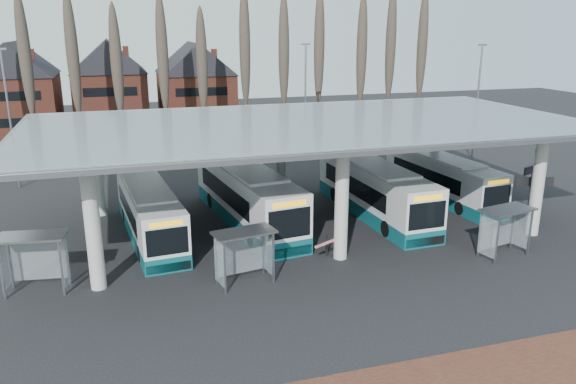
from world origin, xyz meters
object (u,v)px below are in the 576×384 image
object	(u,v)px
bus_1	(247,196)
bus_3	(441,179)
bus_0	(149,213)
shelter_0	(34,250)
shelter_2	(504,221)
bus_2	(374,191)
shelter_1	(243,245)

from	to	relation	value
bus_1	bus_3	world-z (taller)	bus_1
bus_0	shelter_0	bearing A→B (deg)	-139.57
bus_0	shelter_2	world-z (taller)	bus_0
shelter_2	bus_0	bearing A→B (deg)	143.19
bus_0	shelter_0	distance (m)	7.71
bus_1	bus_2	world-z (taller)	bus_1
bus_2	bus_3	distance (m)	6.30
shelter_2	shelter_0	bearing A→B (deg)	161.63
bus_1	shelter_0	xyz separation A→B (m)	(-11.25, -6.38, 0.33)
shelter_1	bus_3	bearing A→B (deg)	18.98
shelter_1	shelter_2	distance (m)	13.70
bus_1	shelter_1	bearing A→B (deg)	-111.21
bus_1	bus_2	xyz separation A→B (m)	(8.08, -0.96, -0.07)
shelter_1	shelter_2	size ratio (longest dim) A/B	0.99
bus_1	shelter_1	distance (m)	8.64
bus_3	bus_0	bearing A→B (deg)	-179.78
bus_3	shelter_0	bearing A→B (deg)	-168.80
bus_1	bus_2	bearing A→B (deg)	-13.97
shelter_1	bus_2	bearing A→B (deg)	25.36
bus_0	bus_1	size ratio (longest dim) A/B	0.86
shelter_0	shelter_1	size ratio (longest dim) A/B	1.03
shelter_0	shelter_1	world-z (taller)	shelter_0
shelter_0	shelter_2	bearing A→B (deg)	1.40
shelter_1	bus_1	bearing A→B (deg)	65.24
bus_0	bus_2	world-z (taller)	bus_2
bus_3	shelter_0	xyz separation A→B (m)	(-25.35, -7.24, 0.56)
bus_3	shelter_2	bearing A→B (deg)	-108.88
bus_2	shelter_2	xyz separation A→B (m)	(3.50, -8.19, 0.34)
bus_2	shelter_1	xyz separation A→B (m)	(-10.17, -7.41, 0.33)
bus_2	shelter_1	distance (m)	12.59
bus_3	shelter_1	size ratio (longest dim) A/B	3.63
shelter_1	shelter_2	bearing A→B (deg)	-13.96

